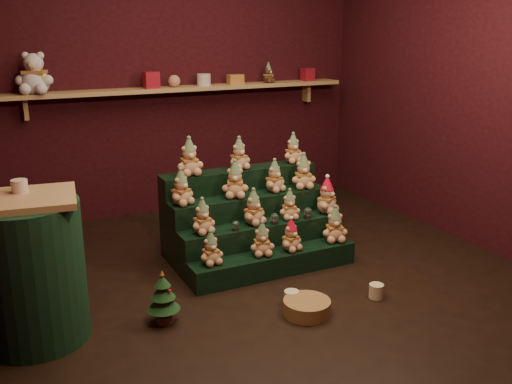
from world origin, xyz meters
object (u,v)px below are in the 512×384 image
wicker_basket (307,307)px  mug_right (376,291)px  brown_bear (268,73)px  riser_tier_front (274,263)px  mug_left (292,298)px  white_bear (34,68)px  mini_christmas_tree (163,297)px  snow_globe_b (274,218)px  snow_globe_a (236,225)px  snow_globe_c (308,213)px  side_table (30,270)px

wicker_basket → mug_right: bearing=-1.5°
wicker_basket → brown_bear: brown_bear is taller
riser_tier_front → wicker_basket: bearing=-99.2°
mug_left → white_bear: 3.08m
mini_christmas_tree → white_bear: 2.61m
snow_globe_b → wicker_basket: 0.94m
snow_globe_a → brown_bear: 2.26m
mug_right → white_bear: 3.51m
snow_globe_b → white_bear: bearing=133.2°
snow_globe_c → mug_left: (-0.54, -0.68, -0.35)m
wicker_basket → white_bear: bearing=118.5°
side_table → mug_right: size_ratio=8.92×
riser_tier_front → side_table: bearing=-174.0°
side_table → mug_right: 2.37m
wicker_basket → brown_bear: size_ratio=1.60×
white_bear → mug_left: bearing=-39.0°
brown_bear → snow_globe_a: bearing=-150.6°
brown_bear → mug_right: bearing=-125.3°
snow_globe_a → white_bear: 2.35m
riser_tier_front → brown_bear: 2.42m
riser_tier_front → snow_globe_b: bearing=62.4°
mug_left → brown_bear: (1.02, 2.34, 1.37)m
mug_right → white_bear: bearing=127.6°
riser_tier_front → brown_bear: (0.88, 1.81, 1.33)m
snow_globe_c → mug_right: size_ratio=0.89×
mug_right → side_table: bearing=167.3°
snow_globe_b → wicker_basket: (-0.19, -0.85, -0.35)m
snow_globe_b → mini_christmas_tree: bearing=-154.8°
snow_globe_c → brown_bear: size_ratio=0.46×
riser_tier_front → white_bear: (-1.47, 1.81, 1.46)m
mug_right → wicker_basket: bearing=178.5°
snow_globe_a → mini_christmas_tree: snow_globe_a is taller
mug_right → wicker_basket: mug_right is taller
riser_tier_front → white_bear: 2.76m
mug_left → brown_bear: 2.90m
snow_globe_c → riser_tier_front: bearing=-158.2°
side_table → wicker_basket: bearing=-8.7°
side_table → white_bear: size_ratio=2.02×
mug_right → brown_bear: 2.89m
mini_christmas_tree → snow_globe_a: bearing=34.4°
mug_left → white_bear: bearing=119.7°
mini_christmas_tree → mug_left: size_ratio=3.56×
riser_tier_front → mini_christmas_tree: 1.09m
side_table → brown_bear: (2.69, 2.00, 0.96)m
mug_right → mug_left: bearing=163.7°
mini_christmas_tree → white_bear: (-0.44, 2.18, 1.37)m
mug_right → wicker_basket: 0.58m
mug_left → mug_right: (0.61, -0.18, -0.00)m
riser_tier_front → mini_christmas_tree: (-1.03, -0.36, 0.09)m
snow_globe_b → mug_left: (-0.22, -0.68, -0.35)m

